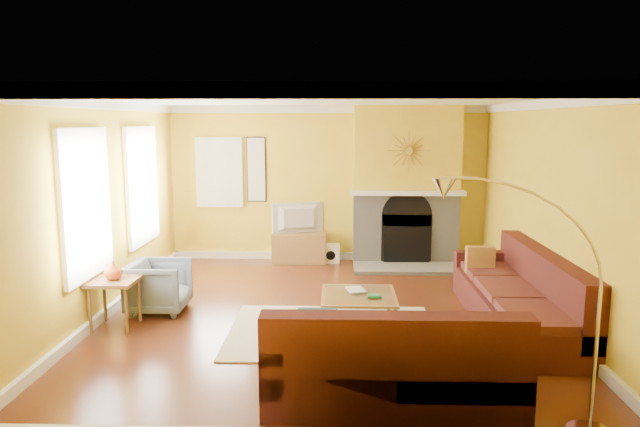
{
  "coord_description": "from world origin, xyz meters",
  "views": [
    {
      "loc": [
        0.16,
        -6.95,
        2.43
      ],
      "look_at": [
        -0.06,
        0.4,
        1.24
      ],
      "focal_mm": 32.0,
      "sensor_mm": 36.0,
      "label": 1
    }
  ],
  "objects_px": {
    "armchair": "(159,286)",
    "media_console": "(299,248)",
    "arc_lamp": "(525,313)",
    "sectional_sofa": "(425,301)",
    "coffee_table": "(359,308)",
    "side_table": "(115,303)"
  },
  "relations": [
    {
      "from": "sectional_sofa",
      "to": "coffee_table",
      "type": "xyz_separation_m",
      "value": [
        -0.71,
        0.54,
        -0.27
      ]
    },
    {
      "from": "side_table",
      "to": "media_console",
      "type": "bearing_deg",
      "value": 58.84
    },
    {
      "from": "sectional_sofa",
      "to": "armchair",
      "type": "bearing_deg",
      "value": 165.06
    },
    {
      "from": "armchair",
      "to": "side_table",
      "type": "distance_m",
      "value": 0.68
    },
    {
      "from": "side_table",
      "to": "sectional_sofa",
      "type": "bearing_deg",
      "value": -4.5
    },
    {
      "from": "media_console",
      "to": "arc_lamp",
      "type": "xyz_separation_m",
      "value": [
        2.07,
        -5.55,
        0.75
      ]
    },
    {
      "from": "coffee_table",
      "to": "arc_lamp",
      "type": "bearing_deg",
      "value": -65.64
    },
    {
      "from": "media_console",
      "to": "side_table",
      "type": "distance_m",
      "value": 3.82
    },
    {
      "from": "coffee_table",
      "to": "side_table",
      "type": "bearing_deg",
      "value": -174.91
    },
    {
      "from": "arc_lamp",
      "to": "sectional_sofa",
      "type": "bearing_deg",
      "value": 102.33
    },
    {
      "from": "armchair",
      "to": "media_console",
      "type": "bearing_deg",
      "value": -31.33
    },
    {
      "from": "armchair",
      "to": "arc_lamp",
      "type": "relative_size",
      "value": 0.36
    },
    {
      "from": "coffee_table",
      "to": "armchair",
      "type": "height_order",
      "value": "armchair"
    },
    {
      "from": "sectional_sofa",
      "to": "coffee_table",
      "type": "height_order",
      "value": "sectional_sofa"
    },
    {
      "from": "coffee_table",
      "to": "sectional_sofa",
      "type": "bearing_deg",
      "value": -37.26
    },
    {
      "from": "media_console",
      "to": "arc_lamp",
      "type": "relative_size",
      "value": 0.46
    },
    {
      "from": "coffee_table",
      "to": "armchair",
      "type": "distance_m",
      "value": 2.58
    },
    {
      "from": "coffee_table",
      "to": "media_console",
      "type": "relative_size",
      "value": 0.97
    },
    {
      "from": "media_console",
      "to": "sectional_sofa",
      "type": "bearing_deg",
      "value": -65.29
    },
    {
      "from": "sectional_sofa",
      "to": "arc_lamp",
      "type": "relative_size",
      "value": 1.88
    },
    {
      "from": "media_console",
      "to": "side_table",
      "type": "relative_size",
      "value": 1.59
    },
    {
      "from": "arc_lamp",
      "to": "coffee_table",
      "type": "bearing_deg",
      "value": 114.36
    }
  ]
}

